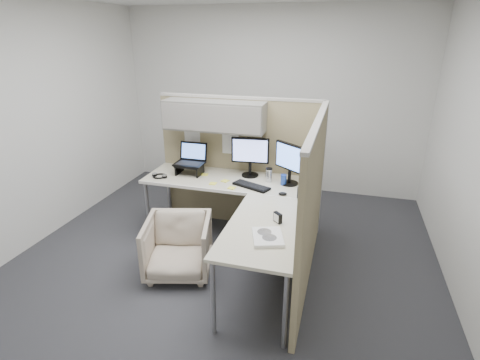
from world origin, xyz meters
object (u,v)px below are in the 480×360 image
(office_chair, at_px, (178,244))
(keyboard, at_px, (251,186))
(desk, at_px, (239,199))
(monitor_left, at_px, (250,154))

(office_chair, relative_size, keyboard, 1.52)
(office_chair, xyz_separation_m, keyboard, (0.58, 0.72, 0.41))
(desk, bearing_deg, monitor_left, 93.17)
(office_chair, relative_size, monitor_left, 1.41)
(desk, relative_size, office_chair, 3.05)
(office_chair, distance_m, keyboard, 1.01)
(monitor_left, bearing_deg, desk, -92.77)
(office_chair, height_order, keyboard, keyboard)
(desk, height_order, keyboard, keyboard)
(office_chair, bearing_deg, monitor_left, 50.58)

